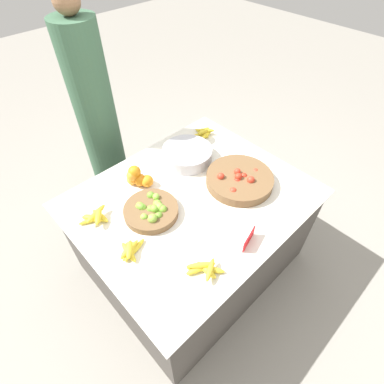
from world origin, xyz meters
TOP-DOWN VIEW (x-y plane):
  - ground_plane at (0.00, 0.00)m, footprint 12.00×12.00m
  - market_table at (0.00, 0.00)m, footprint 1.41×1.18m
  - lime_bowl at (-0.26, 0.07)m, footprint 0.32×0.32m
  - tomato_basket at (0.31, -0.12)m, footprint 0.43×0.43m
  - orange_pile at (-0.17, 0.32)m, footprint 0.14×0.16m
  - metal_bowl at (0.23, 0.29)m, footprint 0.35×0.35m
  - price_sign at (-0.01, -0.46)m, footprint 0.14×0.04m
  - banana_bunch_front_left at (-0.30, -0.41)m, footprint 0.17×0.17m
  - banana_bunch_front_center at (-0.51, -0.06)m, footprint 0.17×0.15m
  - banana_bunch_middle_right at (0.51, 0.41)m, footprint 0.16×0.15m
  - banana_bunch_back_center at (-0.53, 0.26)m, footprint 0.19×0.16m
  - vendor_person at (-0.05, 0.97)m, footprint 0.29×0.29m

SIDE VIEW (x-z plane):
  - ground_plane at x=0.00m, z-range 0.00..0.00m
  - market_table at x=0.00m, z-range 0.00..0.74m
  - banana_bunch_front_center at x=-0.51m, z-range 0.73..0.79m
  - banana_bunch_front_left at x=-0.30m, z-range 0.74..0.79m
  - banana_bunch_middle_right at x=0.51m, z-range 0.74..0.80m
  - banana_bunch_back_center at x=-0.53m, z-range 0.74..0.80m
  - lime_bowl at x=-0.26m, z-range 0.73..0.81m
  - tomato_basket at x=0.31m, z-range 0.73..0.82m
  - price_sign at x=-0.01m, z-range 0.74..0.82m
  - metal_bowl at x=0.23m, z-range 0.74..0.83m
  - orange_pile at x=-0.17m, z-range 0.73..0.87m
  - vendor_person at x=-0.05m, z-range -0.05..1.67m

